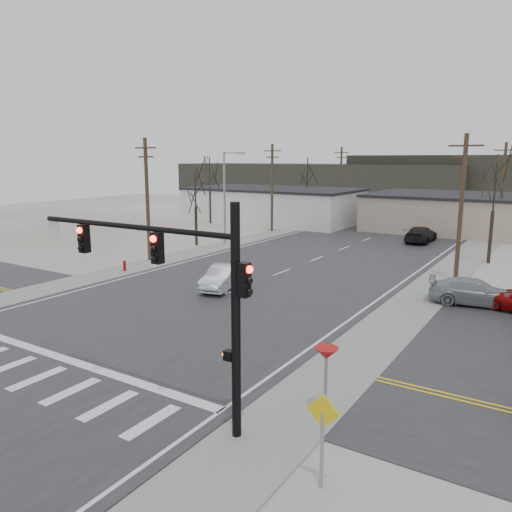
# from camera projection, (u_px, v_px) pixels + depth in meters

# --- Properties ---
(ground) EXTENTS (140.00, 140.00, 0.00)m
(ground) POSITION_uv_depth(u_px,v_px,m) (148.00, 325.00, 25.57)
(ground) COLOR silver
(ground) RESTS_ON ground
(main_road) EXTENTS (18.00, 110.00, 0.05)m
(main_road) POSITION_uv_depth(u_px,v_px,m) (288.00, 270.00, 38.00)
(main_road) COLOR #262629
(main_road) RESTS_ON ground
(cross_road) EXTENTS (90.00, 10.00, 0.04)m
(cross_road) POSITION_uv_depth(u_px,v_px,m) (148.00, 324.00, 25.57)
(cross_road) COLOR #262629
(cross_road) RESTS_ON ground
(sidewalk_left) EXTENTS (3.00, 90.00, 0.06)m
(sidewalk_left) POSITION_uv_depth(u_px,v_px,m) (216.00, 247.00, 47.71)
(sidewalk_left) COLOR gray
(sidewalk_left) RESTS_ON ground
(sidewalk_right) EXTENTS (3.00, 90.00, 0.06)m
(sidewalk_right) POSITION_uv_depth(u_px,v_px,m) (448.00, 274.00, 36.58)
(sidewalk_right) COLOR gray
(sidewalk_right) RESTS_ON ground
(traffic_signal_mast) EXTENTS (8.95, 0.43, 7.20)m
(traffic_signal_mast) POSITION_uv_depth(u_px,v_px,m) (185.00, 281.00, 15.38)
(traffic_signal_mast) COLOR black
(traffic_signal_mast) RESTS_ON ground
(fire_hydrant) EXTENTS (0.24, 0.24, 0.87)m
(fire_hydrant) POSITION_uv_depth(u_px,v_px,m) (125.00, 266.00, 37.47)
(fire_hydrant) COLOR #A50C0C
(fire_hydrant) RESTS_ON ground
(yield_sign) EXTENTS (0.80, 0.80, 2.35)m
(yield_sign) POSITION_uv_depth(u_px,v_px,m) (326.00, 356.00, 16.23)
(yield_sign) COLOR gray
(yield_sign) RESTS_ON ground
(diamond_sign) EXTENTS (0.92, 0.10, 2.61)m
(diamond_sign) POSITION_uv_depth(u_px,v_px,m) (322.00, 431.00, 12.64)
(diamond_sign) COLOR gray
(diamond_sign) RESTS_ON ground
(building_left_far) EXTENTS (22.30, 12.30, 4.50)m
(building_left_far) POSITION_uv_depth(u_px,v_px,m) (273.00, 205.00, 66.69)
(building_left_far) COLOR silver
(building_left_far) RESTS_ON ground
(building_right_far) EXTENTS (26.30, 14.30, 4.30)m
(building_right_far) POSITION_uv_depth(u_px,v_px,m) (489.00, 214.00, 56.39)
(building_right_far) COLOR tan
(building_right_far) RESTS_ON ground
(upole_left_b) EXTENTS (2.20, 0.30, 10.00)m
(upole_left_b) POSITION_uv_depth(u_px,v_px,m) (147.00, 198.00, 40.54)
(upole_left_b) COLOR #4E3E24
(upole_left_b) RESTS_ON ground
(upole_left_c) EXTENTS (2.20, 0.30, 10.00)m
(upole_left_c) POSITION_uv_depth(u_px,v_px,m) (272.00, 186.00, 57.13)
(upole_left_c) COLOR #4E3E24
(upole_left_c) RESTS_ON ground
(upole_left_d) EXTENTS (2.20, 0.30, 10.00)m
(upole_left_d) POSITION_uv_depth(u_px,v_px,m) (341.00, 180.00, 73.71)
(upole_left_d) COLOR #4E3E24
(upole_left_d) RESTS_ON ground
(upole_right_a) EXTENTS (2.20, 0.30, 10.00)m
(upole_right_a) POSITION_uv_depth(u_px,v_px,m) (461.00, 206.00, 33.45)
(upole_right_a) COLOR #4E3E24
(upole_right_a) RESTS_ON ground
(upole_right_b) EXTENTS (2.20, 0.30, 10.00)m
(upole_right_b) POSITION_uv_depth(u_px,v_px,m) (502.00, 189.00, 51.69)
(upole_right_b) COLOR #4E3E24
(upole_right_b) RESTS_ON ground
(streetlight_main) EXTENTS (2.40, 0.25, 9.00)m
(streetlight_main) POSITION_uv_depth(u_px,v_px,m) (226.00, 193.00, 48.49)
(streetlight_main) COLOR gray
(streetlight_main) RESTS_ON ground
(tree_left_near) EXTENTS (3.30, 3.30, 7.35)m
(tree_left_near) POSITION_uv_depth(u_px,v_px,m) (195.00, 192.00, 47.96)
(tree_left_near) COLOR #2E261C
(tree_left_near) RESTS_ON ground
(tree_right_mid) EXTENTS (3.74, 3.74, 8.33)m
(tree_right_mid) POSITION_uv_depth(u_px,v_px,m) (495.00, 190.00, 39.42)
(tree_right_mid) COLOR #2E261C
(tree_right_mid) RESTS_ON ground
(tree_left_far) EXTENTS (3.96, 3.96, 8.82)m
(tree_left_far) POSITION_uv_depth(u_px,v_px,m) (307.00, 173.00, 69.84)
(tree_left_far) COLOR #2E261C
(tree_left_far) RESTS_ON ground
(tree_left_mid) EXTENTS (3.96, 3.96, 8.82)m
(tree_left_mid) POSITION_uv_depth(u_px,v_px,m) (210.00, 175.00, 64.09)
(tree_left_mid) COLOR #2E261C
(tree_left_mid) RESTS_ON ground
(hill_left) EXTENTS (70.00, 18.00, 7.00)m
(hill_left) POSITION_uv_depth(u_px,v_px,m) (315.00, 179.00, 119.54)
(hill_left) COLOR #333026
(hill_left) RESTS_ON ground
(sedan_crossing) EXTENTS (2.66, 4.83, 1.51)m
(sedan_crossing) POSITION_uv_depth(u_px,v_px,m) (223.00, 277.00, 32.37)
(sedan_crossing) COLOR #A5ABB0
(sedan_crossing) RESTS_ON main_road
(car_far_a) EXTENTS (2.26, 5.48, 1.59)m
(car_far_a) POSITION_uv_depth(u_px,v_px,m) (421.00, 234.00, 50.32)
(car_far_a) COLOR black
(car_far_a) RESTS_ON main_road
(car_far_b) EXTENTS (2.65, 3.92, 1.24)m
(car_far_b) POSITION_uv_depth(u_px,v_px,m) (397.00, 215.00, 68.60)
(car_far_b) COLOR black
(car_far_b) RESTS_ON main_road
(car_parked_silver) EXTENTS (5.42, 3.00, 1.49)m
(car_parked_silver) POSITION_uv_depth(u_px,v_px,m) (475.00, 292.00, 28.84)
(car_parked_silver) COLOR gray
(car_parked_silver) RESTS_ON parking_lot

